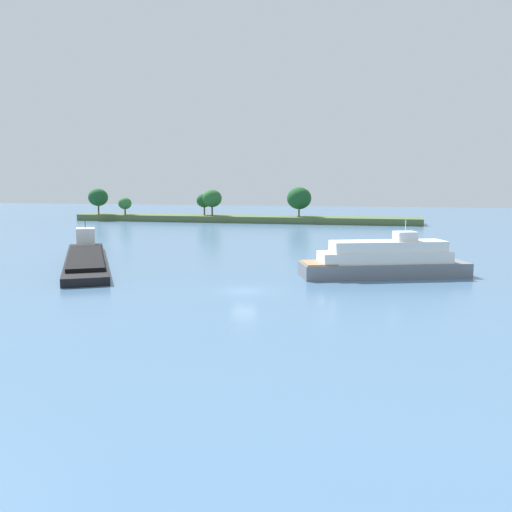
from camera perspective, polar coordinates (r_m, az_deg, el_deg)
ground_plane at (r=58.72m, az=-1.26°, el=-3.58°), size 400.00×400.00×0.00m
treeline_island at (r=158.15m, az=-2.32°, el=4.39°), size 97.06×10.52×9.73m
cargo_barge at (r=81.56m, az=-16.92°, el=-0.15°), size 21.70×32.96×5.61m
white_riverboat at (r=69.24m, az=12.96°, el=-0.49°), size 20.69×11.59×6.80m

